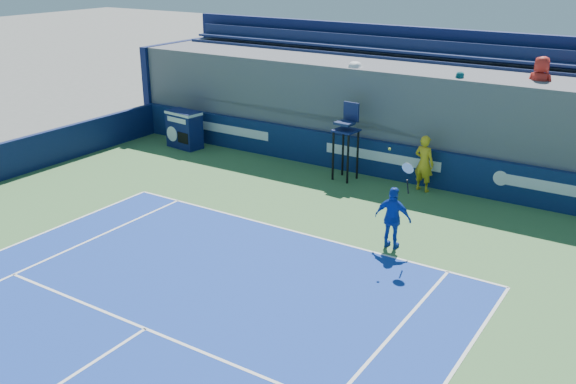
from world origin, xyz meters
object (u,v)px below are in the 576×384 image
Objects in this scene: umpire_chair at (347,133)px; match_clock at (184,128)px; tennis_player at (393,218)px; ball_person at (424,163)px.

match_clock is at bearing -179.20° from umpire_chair.
match_clock is 10.80m from tennis_player.
match_clock is at bearing 12.46° from ball_person.
ball_person is 2.59m from umpire_chair.
match_clock is (-9.21, -0.43, -0.14)m from ball_person.
ball_person is 4.34m from tennis_player.
tennis_player is (0.90, -4.25, -0.08)m from ball_person.
tennis_player is (3.39, -3.91, -0.72)m from umpire_chair.
umpire_chair reaches higher than ball_person.
ball_person is at bearing 7.75° from umpire_chair.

